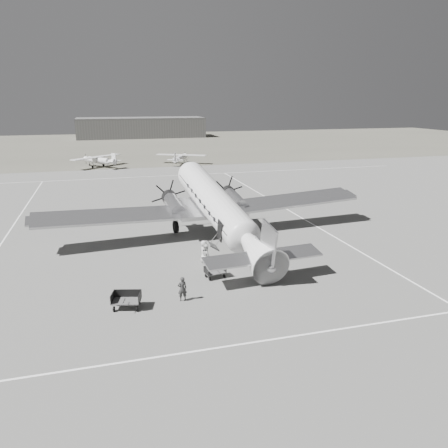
{
  "coord_description": "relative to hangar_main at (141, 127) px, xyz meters",
  "views": [
    {
      "loc": [
        -8.7,
        -33.51,
        12.54
      ],
      "look_at": [
        1.04,
        1.24,
        2.2
      ],
      "focal_mm": 35.0,
      "sensor_mm": 36.0,
      "label": 1
    }
  ],
  "objects": [
    {
      "name": "hangar_main",
      "position": [
        0.0,
        0.0,
        0.0
      ],
      "size": [
        42.0,
        14.0,
        6.6
      ],
      "color": "#5F5F5F",
      "rests_on": "ground"
    },
    {
      "name": "taxi_line_near",
      "position": [
        -5.0,
        -134.0,
        -3.29
      ],
      "size": [
        60.0,
        0.15,
        0.01
      ],
      "primitive_type": "cube",
      "color": "white",
      "rests_on": "ground"
    },
    {
      "name": "taxi_line_right",
      "position": [
        7.0,
        -120.0,
        -3.29
      ],
      "size": [
        0.15,
        80.0,
        0.01
      ],
      "primitive_type": "cube",
      "color": "white",
      "rests_on": "ground"
    },
    {
      "name": "grass_infield",
      "position": [
        -5.0,
        -25.0,
        -3.3
      ],
      "size": [
        260.0,
        90.0,
        0.01
      ],
      "primitive_type": "cube",
      "color": "#5B594D",
      "rests_on": "ground"
    },
    {
      "name": "baggage_cart_near",
      "position": [
        -6.35,
        -124.88,
        -2.87
      ],
      "size": [
        1.7,
        1.34,
        0.86
      ],
      "primitive_type": null,
      "rotation": [
        0.0,
        0.0,
        0.18
      ],
      "color": "#515151",
      "rests_on": "ground"
    },
    {
      "name": "light_plane_right",
      "position": [
        1.6,
        -66.65,
        -2.24
      ],
      "size": [
        12.83,
        11.95,
        2.12
      ],
      "primitive_type": null,
      "rotation": [
        0.0,
        0.0,
        -0.46
      ],
      "color": "silver",
      "rests_on": "ground"
    },
    {
      "name": "taxi_line_horizon",
      "position": [
        -5.0,
        -80.0,
        -3.29
      ],
      "size": [
        90.0,
        0.15,
        0.01
      ],
      "primitive_type": "cube",
      "color": "white",
      "rests_on": "ground"
    },
    {
      "name": "light_plane_left",
      "position": [
        -14.31,
        -66.84,
        -2.14
      ],
      "size": [
        14.34,
        14.14,
        2.31
      ],
      "primitive_type": null,
      "rotation": [
        0.0,
        0.0,
        0.72
      ],
      "color": "silver",
      "rests_on": "ground"
    },
    {
      "name": "passenger",
      "position": [
        -6.42,
        -121.62,
        -2.39
      ],
      "size": [
        0.68,
        0.95,
        1.82
      ],
      "primitive_type": "imported",
      "rotation": [
        0.0,
        0.0,
        1.7
      ],
      "color": "silver",
      "rests_on": "ground"
    },
    {
      "name": "ramp_agent",
      "position": [
        -6.47,
        -122.67,
        -2.37
      ],
      "size": [
        0.74,
        0.93,
        1.86
      ],
      "primitive_type": "imported",
      "rotation": [
        0.0,
        0.0,
        1.53
      ],
      "color": "silver",
      "rests_on": "ground"
    },
    {
      "name": "ground",
      "position": [
        -5.0,
        -120.0,
        -3.3
      ],
      "size": [
        260.0,
        260.0,
        0.0
      ],
      "primitive_type": "plane",
      "color": "slate",
      "rests_on": "ground"
    },
    {
      "name": "taxi_line_left",
      "position": [
        -23.0,
        -110.0,
        -3.29
      ],
      "size": [
        0.15,
        60.0,
        0.01
      ],
      "primitive_type": "cube",
      "color": "white",
      "rests_on": "ground"
    },
    {
      "name": "ground_crew",
      "position": [
        -9.32,
        -127.97,
        -2.48
      ],
      "size": [
        0.61,
        0.41,
        1.64
      ],
      "primitive_type": "imported",
      "rotation": [
        0.0,
        0.0,
        3.16
      ],
      "color": "#2E2E2E",
      "rests_on": "ground"
    },
    {
      "name": "baggage_cart_far",
      "position": [
        -12.87,
        -128.1,
        -2.78
      ],
      "size": [
        2.12,
        1.73,
        1.04
      ],
      "primitive_type": null,
      "rotation": [
        0.0,
        0.0,
        -0.26
      ],
      "color": "#515151",
      "rests_on": "ground"
    },
    {
      "name": "dc3_airliner",
      "position": [
        -3.96,
        -116.76,
        -0.24
      ],
      "size": [
        33.93,
        24.98,
        6.12
      ],
      "primitive_type": null,
      "rotation": [
        0.0,
        0.0,
        0.09
      ],
      "color": "#ADAEB0",
      "rests_on": "ground"
    }
  ]
}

